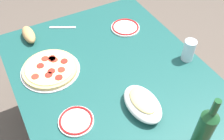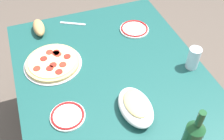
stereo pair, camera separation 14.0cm
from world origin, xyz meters
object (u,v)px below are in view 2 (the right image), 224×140
side_plate_near (134,29)px  bread_loaf (39,28)px  baked_pasta_dish (136,106)px  dining_table (112,87)px  pepperoni_pizza (53,63)px  water_glass (193,58)px  side_plate_far (68,116)px

side_plate_near → bread_loaf: (0.19, 0.57, 0.02)m
baked_pasta_dish → bread_loaf: (0.77, 0.33, -0.01)m
dining_table → side_plate_near: (0.31, -0.26, 0.12)m
pepperoni_pizza → bread_loaf: size_ratio=1.95×
water_glass → side_plate_near: water_glass is taller
water_glass → baked_pasta_dish: bearing=112.6°
baked_pasta_dish → side_plate_far: 0.32m
pepperoni_pizza → side_plate_near: (0.13, -0.55, -0.01)m
side_plate_near → pepperoni_pizza: bearing=103.7°
side_plate_near → baked_pasta_dish: bearing=157.2°
dining_table → side_plate_near: bearing=-40.2°
baked_pasta_dish → side_plate_far: baked_pasta_dish is taller
pepperoni_pizza → side_plate_near: bearing=-76.3°
pepperoni_pizza → side_plate_far: pepperoni_pizza is taller
dining_table → bread_loaf: bearing=31.5°
water_glass → bread_loaf: bearing=51.0°
dining_table → pepperoni_pizza: (0.18, 0.28, 0.12)m
pepperoni_pizza → baked_pasta_dish: baked_pasta_dish is taller
side_plate_far → baked_pasta_dish: bearing=-104.2°
pepperoni_pizza → baked_pasta_dish: (-0.45, -0.31, 0.03)m
dining_table → side_plate_near: 0.43m
dining_table → water_glass: 0.47m
pepperoni_pizza → side_plate_far: (-0.37, 0.00, -0.01)m
bread_loaf → pepperoni_pizza: bearing=-175.9°
dining_table → baked_pasta_dish: baked_pasta_dish is taller
dining_table → side_plate_far: size_ratio=7.55×
dining_table → side_plate_far: (-0.19, 0.29, 0.12)m
side_plate_near → side_plate_far: (-0.50, 0.55, 0.00)m
dining_table → bread_loaf: bread_loaf is taller
pepperoni_pizza → bread_loaf: bread_loaf is taller
water_glass → side_plate_far: size_ratio=0.77×
side_plate_near → bread_loaf: bread_loaf is taller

